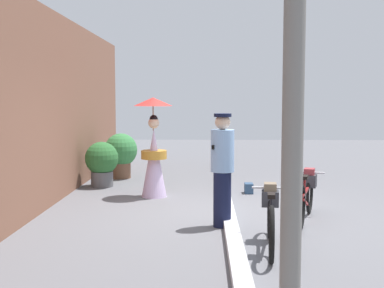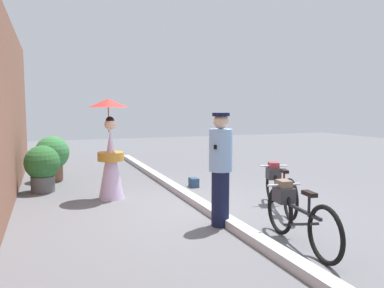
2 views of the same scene
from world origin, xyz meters
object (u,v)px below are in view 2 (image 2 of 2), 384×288
object	(u,v)px
person_officer	(221,166)
backpack_on_pavement	(194,182)
bicycle_far_side	(296,213)
potted_plant_small	(43,166)
potted_plant_by_door	(53,155)
person_with_parasol	(110,150)
bicycle_near_officer	(278,185)

from	to	relation	value
person_officer	backpack_on_pavement	distance (m)	2.83
bicycle_far_side	potted_plant_small	xyz separation A→B (m)	(4.37, 3.01, 0.12)
bicycle_far_side	potted_plant_by_door	distance (m)	6.21
person_with_parasol	potted_plant_small	world-z (taller)	person_with_parasol
person_with_parasol	potted_plant_by_door	xyz separation A→B (m)	(2.26, 0.99, -0.32)
potted_plant_small	backpack_on_pavement	xyz separation A→B (m)	(-0.70, -3.06, -0.43)
person_officer	backpack_on_pavement	xyz separation A→B (m)	(2.64, -0.62, -0.78)
potted_plant_by_door	potted_plant_small	size ratio (longest dim) A/B	1.10
bicycle_near_officer	bicycle_far_side	bearing A→B (deg)	153.40
person_officer	backpack_on_pavement	bearing A→B (deg)	-13.27
bicycle_far_side	person_officer	size ratio (longest dim) A/B	1.03
bicycle_far_side	bicycle_near_officer	bearing A→B (deg)	-26.60
person_with_parasol	backpack_on_pavement	distance (m)	2.06
person_officer	person_with_parasol	bearing A→B (deg)	28.60
person_with_parasol	potted_plant_by_door	bearing A→B (deg)	23.77
potted_plant_by_door	person_with_parasol	bearing A→B (deg)	-156.23
person_with_parasol	potted_plant_small	size ratio (longest dim) A/B	1.97
backpack_on_pavement	person_officer	bearing A→B (deg)	166.73
potted_plant_by_door	bicycle_near_officer	bearing A→B (deg)	-138.67
potted_plant_small	backpack_on_pavement	distance (m)	3.17
bicycle_near_officer	potted_plant_by_door	xyz separation A→B (m)	(4.03, 3.55, 0.19)
bicycle_near_officer	potted_plant_by_door	bearing A→B (deg)	41.33
person_with_parasol	bicycle_far_side	bearing A→B (deg)	-151.25
bicycle_far_side	person_officer	bearing A→B (deg)	29.06
bicycle_near_officer	person_with_parasol	world-z (taller)	person_with_parasol
person_officer	potted_plant_small	xyz separation A→B (m)	(3.34, 2.44, -0.35)
person_officer	person_with_parasol	distance (m)	2.57
person_officer	potted_plant_by_door	xyz separation A→B (m)	(4.51, 2.22, -0.28)
person_officer	potted_plant_by_door	bearing A→B (deg)	26.23
bicycle_far_side	backpack_on_pavement	distance (m)	3.68
bicycle_near_officer	potted_plant_by_door	distance (m)	5.38
bicycle_near_officer	potted_plant_small	world-z (taller)	potted_plant_small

